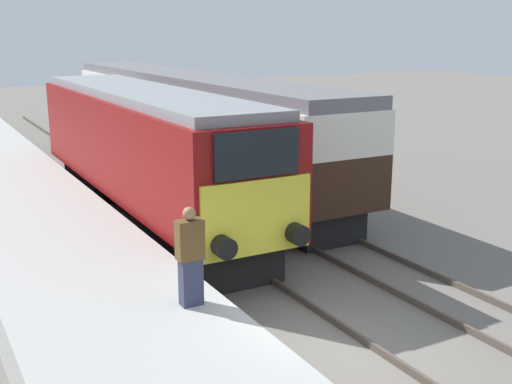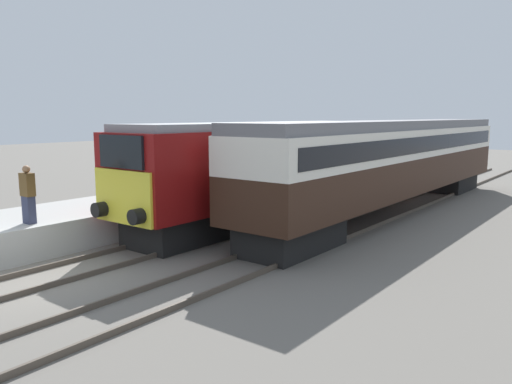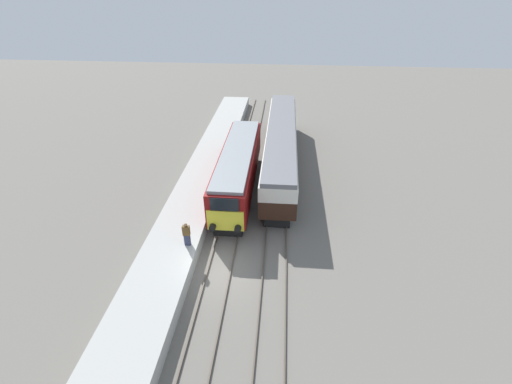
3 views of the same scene
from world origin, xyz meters
TOP-DOWN VIEW (x-y plane):
  - ground_plane at (0.00, 0.00)m, footprint 120.00×120.00m
  - platform_left at (-3.30, 8.00)m, footprint 3.50×50.00m
  - rails_near_track at (0.00, 5.00)m, footprint 1.51×60.00m
  - rails_far_track at (3.40, 5.00)m, footprint 1.50×60.00m
  - locomotive at (0.00, 9.52)m, footprint 2.70×13.74m
  - passenger_carriage at (3.40, 14.42)m, footprint 2.75×20.26m
  - person_on_platform at (-2.17, 1.20)m, footprint 0.44×0.26m

SIDE VIEW (x-z plane):
  - ground_plane at x=0.00m, z-range 0.00..0.00m
  - rails_near_track at x=0.00m, z-range 0.00..0.14m
  - rails_far_track at x=3.40m, z-range 0.00..0.14m
  - platform_left at x=-3.30m, z-range 0.00..1.01m
  - person_on_platform at x=-2.17m, z-range 1.00..2.69m
  - locomotive at x=0.00m, z-range 0.22..4.06m
  - passenger_carriage at x=3.40m, z-range 0.43..4.33m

